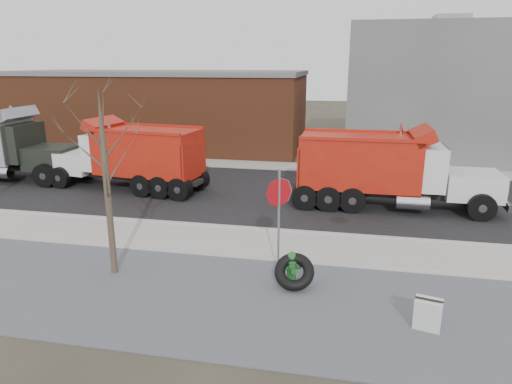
% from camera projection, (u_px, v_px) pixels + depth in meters
% --- Properties ---
extents(ground, '(120.00, 120.00, 0.00)m').
position_uv_depth(ground, '(244.00, 247.00, 14.91)').
color(ground, '#383328').
rests_on(ground, ground).
extents(gravel_verge, '(60.00, 5.00, 0.03)m').
position_uv_depth(gravel_verge, '(213.00, 298.00, 11.60)').
color(gravel_verge, slate).
rests_on(gravel_verge, ground).
extents(sidewalk, '(60.00, 2.50, 0.06)m').
position_uv_depth(sidewalk, '(246.00, 243.00, 15.13)').
color(sidewalk, '#9E9B93').
rests_on(sidewalk, ground).
extents(curb, '(60.00, 0.15, 0.11)m').
position_uv_depth(curb, '(253.00, 229.00, 16.35)').
color(curb, '#9E9B93').
rests_on(curb, ground).
extents(road, '(60.00, 9.40, 0.02)m').
position_uv_depth(road, '(274.00, 194.00, 20.84)').
color(road, black).
rests_on(road, ground).
extents(far_sidewalk, '(60.00, 2.00, 0.06)m').
position_uv_depth(far_sidewalk, '(290.00, 167.00, 26.21)').
color(far_sidewalk, '#9E9B93').
rests_on(far_sidewalk, ground).
extents(building_grey, '(12.00, 10.00, 8.00)m').
position_uv_depth(building_grey, '(443.00, 92.00, 29.08)').
color(building_grey, slate).
rests_on(building_grey, ground).
extents(building_brick, '(20.20, 8.20, 5.30)m').
position_uv_depth(building_brick, '(159.00, 109.00, 32.10)').
color(building_brick, brown).
rests_on(building_brick, ground).
extents(bare_tree, '(3.20, 3.20, 5.20)m').
position_uv_depth(bare_tree, '(104.00, 160.00, 12.16)').
color(bare_tree, '#382D23').
rests_on(bare_tree, ground).
extents(fire_hydrant, '(0.52, 0.52, 0.93)m').
position_uv_depth(fire_hydrant, '(292.00, 269.00, 12.32)').
color(fire_hydrant, '#2C7432').
rests_on(fire_hydrant, ground).
extents(truck_tire, '(1.10, 1.01, 0.95)m').
position_uv_depth(truck_tire, '(294.00, 272.00, 12.06)').
color(truck_tire, black).
rests_on(truck_tire, ground).
extents(stop_sign, '(0.64, 0.57, 3.05)m').
position_uv_depth(stop_sign, '(279.00, 204.00, 12.50)').
color(stop_sign, gray).
rests_on(stop_sign, ground).
extents(sandwich_board, '(0.65, 0.49, 0.81)m').
position_uv_depth(sandwich_board, '(427.00, 315.00, 10.04)').
color(sandwich_board, silver).
rests_on(sandwich_board, ground).
extents(dump_truck_red_a, '(8.31, 2.34, 3.36)m').
position_uv_depth(dump_truck_red_a, '(385.00, 167.00, 18.47)').
color(dump_truck_red_a, black).
rests_on(dump_truck_red_a, ground).
extents(dump_truck_red_b, '(7.86, 3.18, 3.29)m').
position_uv_depth(dump_truck_red_b, '(130.00, 155.00, 21.17)').
color(dump_truck_red_b, black).
rests_on(dump_truck_red_b, ground).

